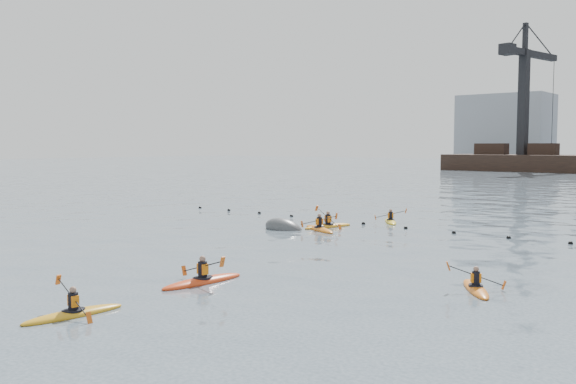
# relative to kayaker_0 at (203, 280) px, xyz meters

# --- Properties ---
(ground) EXTENTS (400.00, 400.00, 0.00)m
(ground) POSITION_rel_kayaker_0_xyz_m (-2.37, -5.10, -0.11)
(ground) COLOR #394A53
(ground) RESTS_ON ground
(float_line) EXTENTS (33.24, 0.73, 0.24)m
(float_line) POSITION_rel_kayaker_0_xyz_m (-2.87, 17.44, -0.08)
(float_line) COLOR black
(float_line) RESTS_ON ground
(kayaker_0) EXTENTS (2.36, 3.50, 1.22)m
(kayaker_0) POSITION_rel_kayaker_0_xyz_m (0.00, 0.00, 0.00)
(kayaker_0) COLOR red
(kayaker_0) RESTS_ON ground
(kayaker_1) EXTENTS (2.10, 3.07, 1.17)m
(kayaker_1) POSITION_rel_kayaker_0_xyz_m (0.28, -5.20, -0.01)
(kayaker_1) COLOR orange
(kayaker_1) RESTS_ON ground
(kayaker_2) EXTENTS (3.30, 2.23, 1.09)m
(kayaker_2) POSITION_rel_kayaker_0_xyz_m (-4.89, 13.47, -0.00)
(kayaker_2) COLOR orange
(kayaker_2) RESTS_ON ground
(kayaker_3) EXTENTS (2.35, 3.50, 1.36)m
(kayaker_3) POSITION_rel_kayaker_0_xyz_m (-5.22, 14.77, -0.00)
(kayaker_3) COLOR orange
(kayaker_3) RESTS_ON ground
(kayaker_4) EXTENTS (2.13, 2.70, 1.06)m
(kayaker_4) POSITION_rel_kayaker_0_xyz_m (7.88, 5.12, -0.02)
(kayaker_4) COLOR orange
(kayaker_4) RESTS_ON ground
(kayaker_5) EXTENTS (2.30, 2.77, 1.01)m
(kayaker_5) POSITION_rel_kayaker_0_xyz_m (-3.57, 19.24, -0.01)
(kayaker_5) COLOR yellow
(kayaker_5) RESTS_ON ground
(mooring_buoy) EXTENTS (2.84, 1.94, 1.68)m
(mooring_buoy) POSITION_rel_kayaker_0_xyz_m (-6.72, 12.49, -0.11)
(mooring_buoy) COLOR #3D3F42
(mooring_buoy) RESTS_ON ground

